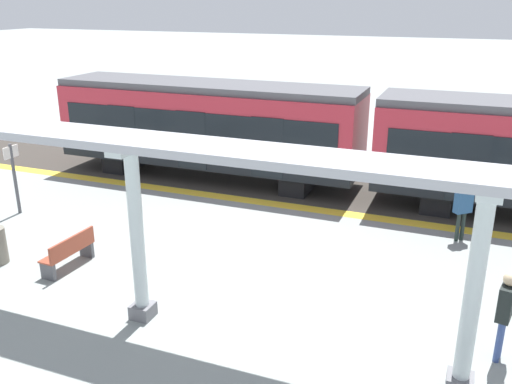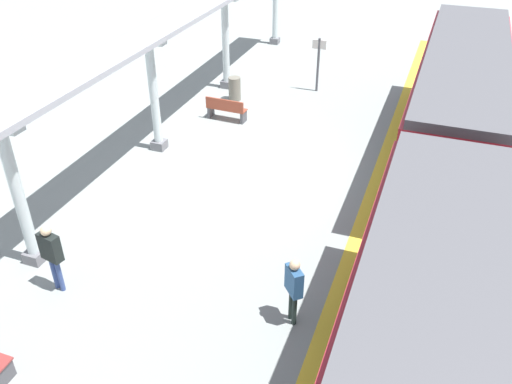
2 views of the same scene
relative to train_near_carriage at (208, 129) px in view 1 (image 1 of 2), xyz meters
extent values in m
plane|color=gray|center=(5.58, 3.04, -1.83)|extent=(176.00, 176.00, 0.00)
cube|color=yellow|center=(1.85, 3.04, -1.82)|extent=(0.51, 31.04, 0.01)
cube|color=#38332D|center=(-0.01, 3.04, -1.82)|extent=(3.20, 43.04, 0.01)
cube|color=#B52836|center=(-0.01, 0.00, 0.11)|extent=(2.60, 11.07, 2.60)
cube|color=black|center=(-0.01, 0.00, -0.91)|extent=(2.63, 11.09, 0.55)
cube|color=#515156|center=(-0.01, 0.00, 1.53)|extent=(2.39, 11.07, 0.24)
cube|color=black|center=(1.31, 0.00, 0.43)|extent=(0.03, 10.18, 0.84)
cube|color=black|center=(1.31, -2.77, -0.14)|extent=(0.04, 1.10, 2.00)
cube|color=black|center=(1.31, 0.00, -0.14)|extent=(0.04, 1.10, 2.00)
cube|color=black|center=(1.31, 2.77, -0.14)|extent=(0.04, 1.10, 2.00)
cube|color=black|center=(-0.01, 3.54, -1.51)|extent=(2.21, 0.90, 0.64)
cube|color=black|center=(-0.01, -3.54, -1.51)|extent=(2.21, 0.90, 0.64)
cube|color=black|center=(1.31, 8.90, -0.14)|extent=(0.04, 1.10, 2.00)
cube|color=black|center=(-0.01, 8.13, -1.51)|extent=(2.21, 0.90, 0.64)
cube|color=slate|center=(9.11, 2.93, -1.68)|extent=(0.44, 0.44, 0.30)
cylinder|color=silver|center=(9.11, 2.93, 0.11)|extent=(0.28, 0.28, 3.28)
cube|color=silver|center=(9.11, 2.93, 1.81)|extent=(1.10, 0.36, 0.12)
cube|color=slate|center=(9.11, 9.15, -1.68)|extent=(0.44, 0.44, 0.30)
cylinder|color=silver|center=(9.11, 9.15, 0.11)|extent=(0.28, 0.28, 3.28)
cube|color=silver|center=(9.11, 9.15, 1.81)|extent=(1.10, 0.36, 0.12)
cube|color=#A8AAB2|center=(9.11, 3.02, 1.95)|extent=(1.20, 25.46, 0.16)
cube|color=#98402A|center=(7.88, 0.00, -1.39)|extent=(1.52, 0.51, 0.04)
cube|color=#98402A|center=(7.89, 0.19, -1.17)|extent=(1.50, 0.13, 0.40)
cube|color=#4C4C51|center=(8.55, -0.03, -1.62)|extent=(0.12, 0.40, 0.42)
cube|color=#4C4C51|center=(7.21, 0.03, -1.62)|extent=(0.12, 0.40, 0.42)
cylinder|color=#4C4C51|center=(5.47, -3.85, -0.73)|extent=(0.10, 0.10, 2.20)
cube|color=silver|center=(5.47, -3.85, 0.12)|extent=(0.56, 0.04, 0.36)
cylinder|color=#202C28|center=(2.59, 8.96, -1.41)|extent=(0.11, 0.11, 0.82)
cylinder|color=#202C28|center=(2.70, 8.83, -1.41)|extent=(0.11, 0.11, 0.82)
cube|color=#29517D|center=(2.64, 8.89, -0.69)|extent=(0.48, 0.51, 0.62)
sphere|color=beige|center=(2.64, 8.89, -0.27)|extent=(0.22, 0.22, 0.22)
cylinder|color=#344883|center=(7.85, 9.78, -1.39)|extent=(0.11, 0.11, 0.88)
cylinder|color=#344883|center=(8.03, 9.75, -1.39)|extent=(0.11, 0.11, 0.88)
cube|color=black|center=(7.94, 9.77, -0.62)|extent=(0.55, 0.33, 0.66)
sphere|color=beige|center=(7.94, 9.77, -0.17)|extent=(0.24, 0.24, 0.24)
camera|label=1|loc=(17.47, 8.75, 4.45)|focal=38.46mm
camera|label=2|loc=(0.51, 16.93, 6.76)|focal=37.95mm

